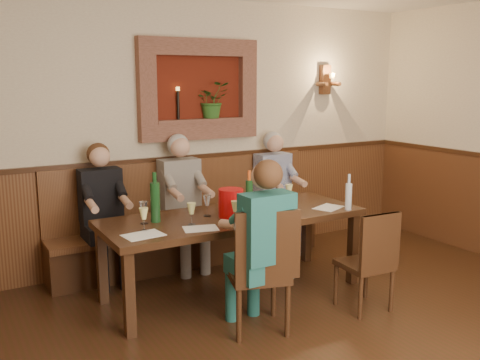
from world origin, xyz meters
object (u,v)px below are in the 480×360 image
(bench, at_px, (191,233))
(person_bench_mid, at_px, (183,214))
(chair_near_right, at_px, (365,281))
(person_bench_right, at_px, (277,203))
(water_bottle, at_px, (348,196))
(dining_table, at_px, (233,222))
(spittoon_bucket, at_px, (231,203))
(chair_near_left, at_px, (258,294))
(wine_bottle_green_b, at_px, (155,201))
(person_bench_left, at_px, (105,227))
(wine_bottle_green_a, at_px, (249,195))
(person_chair_front, at_px, (260,262))

(bench, distance_m, person_bench_mid, 0.30)
(chair_near_right, xyz_separation_m, person_bench_mid, (-0.93, 1.73, 0.32))
(person_bench_right, bearing_deg, water_bottle, -90.73)
(dining_table, xyz_separation_m, person_bench_right, (1.04, 0.84, -0.11))
(spittoon_bucket, bearing_deg, person_bench_mid, 94.03)
(bench, xyz_separation_m, chair_near_left, (-0.20, -1.70, -0.03))
(person_bench_mid, bearing_deg, chair_near_left, -92.77)
(chair_near_right, xyz_separation_m, wine_bottle_green_b, (-1.51, 0.99, 0.68))
(chair_near_right, relative_size, person_bench_left, 0.65)
(person_bench_right, relative_size, wine_bottle_green_a, 3.61)
(chair_near_left, relative_size, person_bench_right, 0.74)
(chair_near_left, height_order, person_chair_front, person_chair_front)
(bench, distance_m, person_bench_right, 1.07)
(spittoon_bucket, bearing_deg, wine_bottle_green_b, 164.89)
(chair_near_right, height_order, spittoon_bucket, spittoon_bucket)
(person_bench_right, bearing_deg, chair_near_right, -97.77)
(wine_bottle_green_a, distance_m, wine_bottle_green_b, 0.90)
(person_bench_mid, height_order, spittoon_bucket, person_bench_mid)
(chair_near_left, relative_size, water_bottle, 2.96)
(person_bench_right, xyz_separation_m, water_bottle, (-0.02, -1.23, 0.32))
(bench, xyz_separation_m, chair_near_right, (0.80, -1.83, -0.07))
(chair_near_right, bearing_deg, person_chair_front, 177.02)
(bench, relative_size, spittoon_bucket, 11.86)
(chair_near_right, relative_size, spittoon_bucket, 3.48)
(wine_bottle_green_b, height_order, water_bottle, wine_bottle_green_b)
(person_bench_left, height_order, person_bench_right, person_bench_right)
(bench, bearing_deg, chair_near_left, -96.77)
(person_bench_mid, height_order, person_bench_right, person_bench_mid)
(person_bench_right, bearing_deg, chair_near_left, -127.85)
(dining_table, xyz_separation_m, person_bench_left, (-0.95, 0.84, -0.11))
(dining_table, bearing_deg, chair_near_left, -104.93)
(chair_near_left, bearing_deg, person_bench_mid, 104.28)
(bench, height_order, person_bench_right, person_bench_right)
(person_chair_front, height_order, wine_bottle_green_b, person_chair_front)
(chair_near_left, distance_m, chair_near_right, 1.01)
(person_bench_left, distance_m, spittoon_bucket, 1.31)
(chair_near_right, relative_size, wine_bottle_green_b, 2.02)
(dining_table, bearing_deg, person_bench_right, 38.95)
(person_bench_right, xyz_separation_m, wine_bottle_green_b, (-1.74, -0.73, 0.37))
(chair_near_right, distance_m, wine_bottle_green_a, 1.29)
(person_bench_mid, xyz_separation_m, wine_bottle_green_a, (0.32, -0.80, 0.32))
(chair_near_left, relative_size, person_bench_mid, 0.72)
(person_bench_mid, xyz_separation_m, spittoon_bucket, (0.06, -0.91, 0.30))
(bench, relative_size, wine_bottle_green_b, 6.90)
(wine_bottle_green_b, bearing_deg, wine_bottle_green_a, -4.29)
(dining_table, distance_m, wine_bottle_green_a, 0.30)
(dining_table, relative_size, wine_bottle_green_b, 5.52)
(person_chair_front, height_order, spittoon_bucket, person_chair_front)
(chair_near_right, bearing_deg, person_bench_right, 85.48)
(wine_bottle_green_a, bearing_deg, person_bench_left, 145.07)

